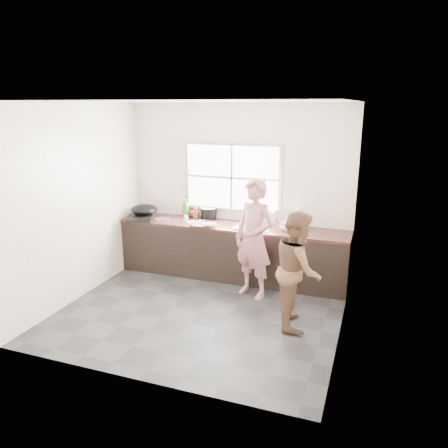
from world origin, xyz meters
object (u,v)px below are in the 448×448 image
(person_side, at_px, (298,269))
(bottle_brown_short, at_px, (192,213))
(glass_jar, at_px, (186,219))
(burner, at_px, (140,218))
(bowl_crabs, at_px, (286,228))
(pot_lid_right, at_px, (163,219))
(bottle_green, at_px, (186,208))
(cutting_board, at_px, (201,224))
(bowl_held, at_px, (249,229))
(wok, at_px, (144,209))
(plate_food, at_px, (193,222))
(bowl_mince, at_px, (210,225))
(black_pot, at_px, (209,213))
(woman, at_px, (254,243))
(pot_lid_left, at_px, (161,219))
(bottle_brown_tall, at_px, (196,214))
(dish_rack, at_px, (288,217))

(person_side, distance_m, bottle_brown_short, 2.48)
(glass_jar, distance_m, burner, 0.77)
(bowl_crabs, xyz_separation_m, pot_lid_right, (-2.01, -0.07, -0.02))
(bottle_green, height_order, pot_lid_right, bottle_green)
(cutting_board, bearing_deg, bottle_green, 136.74)
(bowl_held, distance_m, wok, 1.85)
(wok, height_order, pot_lid_right, wok)
(plate_food, height_order, bottle_brown_short, bottle_brown_short)
(bowl_mince, relative_size, wok, 0.46)
(cutting_board, bearing_deg, wok, 173.33)
(burner, bearing_deg, black_pot, 22.57)
(person_side, xyz_separation_m, bowl_mince, (-1.54, 0.98, 0.16))
(cutting_board, xyz_separation_m, wok, (-1.07, 0.12, 0.12))
(bowl_held, distance_m, burner, 1.86)
(black_pot, distance_m, pot_lid_right, 0.75)
(woman, bearing_deg, bowl_crabs, 81.89)
(glass_jar, bearing_deg, bottle_brown_short, 92.34)
(bowl_crabs, xyz_separation_m, pot_lid_left, (-2.05, -0.08, -0.02))
(plate_food, bearing_deg, bottle_brown_tall, 104.76)
(woman, relative_size, glass_jar, 16.77)
(bowl_mince, bearing_deg, pot_lid_left, 171.51)
(bowl_crabs, relative_size, black_pot, 0.67)
(bowl_crabs, height_order, pot_lid_left, bowl_crabs)
(black_pot, distance_m, bottle_green, 0.41)
(bottle_green, bearing_deg, cutting_board, -43.26)
(bottle_brown_short, relative_size, wok, 0.37)
(bowl_held, bearing_deg, pot_lid_left, 174.95)
(bowl_held, xyz_separation_m, bottle_green, (-1.23, 0.44, 0.12))
(woman, bearing_deg, bowl_mince, 179.59)
(person_side, xyz_separation_m, pot_lid_left, (-2.45, 1.11, 0.14))
(cutting_board, relative_size, bowl_held, 1.87)
(woman, height_order, wok, woman)
(cutting_board, distance_m, pot_lid_right, 0.74)
(woman, bearing_deg, glass_jar, -178.58)
(bottle_green, height_order, burner, bottle_green)
(person_side, height_order, pot_lid_left, person_side)
(black_pot, xyz_separation_m, plate_food, (-0.13, -0.32, -0.08))
(burner, bearing_deg, person_side, -19.68)
(bowl_held, xyz_separation_m, dish_rack, (0.49, 0.44, 0.11))
(cutting_board, bearing_deg, woman, -20.77)
(plate_food, bearing_deg, glass_jar, 166.84)
(bottle_green, distance_m, glass_jar, 0.33)
(bowl_crabs, relative_size, bowl_held, 0.86)
(black_pot, xyz_separation_m, wok, (-1.02, -0.30, 0.05))
(black_pot, distance_m, burner, 1.12)
(plate_food, xyz_separation_m, bottle_green, (-0.27, 0.32, 0.15))
(wok, distance_m, pot_lid_left, 0.33)
(wok, relative_size, pot_lid_right, 1.71)
(burner, bearing_deg, woman, -9.87)
(dish_rack, relative_size, pot_lid_right, 1.47)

